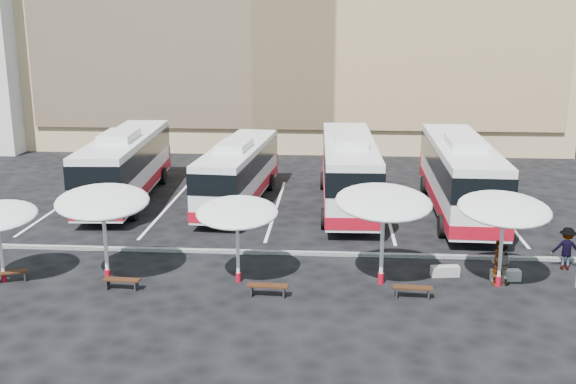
# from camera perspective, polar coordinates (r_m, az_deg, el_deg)

# --- Properties ---
(ground) EXTENTS (120.00, 120.00, 0.00)m
(ground) POSITION_cam_1_polar(r_m,az_deg,el_deg) (29.41, -2.36, -5.57)
(ground) COLOR black
(ground) RESTS_ON ground
(curb_divider) EXTENTS (34.00, 0.25, 0.15)m
(curb_divider) POSITION_cam_1_polar(r_m,az_deg,el_deg) (29.85, -2.26, -5.11)
(curb_divider) COLOR black
(curb_divider) RESTS_ON ground
(bay_lines) EXTENTS (24.15, 12.00, 0.01)m
(bay_lines) POSITION_cam_1_polar(r_m,az_deg,el_deg) (36.99, -1.00, -1.35)
(bay_lines) COLOR white
(bay_lines) RESTS_ON ground
(bus_0) EXTENTS (3.55, 12.98, 4.07)m
(bus_0) POSITION_cam_1_polar(r_m,az_deg,el_deg) (39.46, -13.57, 2.35)
(bus_0) COLOR silver
(bus_0) RESTS_ON ground
(bus_1) EXTENTS (3.39, 11.76, 3.68)m
(bus_1) POSITION_cam_1_polar(r_m,az_deg,el_deg) (37.55, -4.20, 1.80)
(bus_1) COLOR silver
(bus_1) RESTS_ON ground
(bus_2) EXTENTS (3.30, 13.04, 4.12)m
(bus_2) POSITION_cam_1_polar(r_m,az_deg,el_deg) (37.07, 5.16, 1.97)
(bus_2) COLOR silver
(bus_2) RESTS_ON ground
(bus_3) EXTENTS (3.34, 13.36, 4.22)m
(bus_3) POSITION_cam_1_polar(r_m,az_deg,el_deg) (36.76, 14.34, 1.56)
(bus_3) COLOR silver
(bus_3) RESTS_ON ground
(sunshade_1) EXTENTS (4.46, 4.49, 3.77)m
(sunshade_1) POSITION_cam_1_polar(r_m,az_deg,el_deg) (26.96, -15.43, -0.82)
(sunshade_1) COLOR silver
(sunshade_1) RESTS_ON ground
(sunshade_2) EXTENTS (3.37, 3.41, 3.34)m
(sunshade_2) POSITION_cam_1_polar(r_m,az_deg,el_deg) (25.96, -4.33, -1.75)
(sunshade_2) COLOR silver
(sunshade_2) RESTS_ON ground
(sunshade_3) EXTENTS (4.41, 4.44, 3.88)m
(sunshade_3) POSITION_cam_1_polar(r_m,az_deg,el_deg) (25.83, 8.10, -0.88)
(sunshade_3) COLOR silver
(sunshade_3) RESTS_ON ground
(sunshade_4) EXTENTS (3.88, 3.92, 3.65)m
(sunshade_4) POSITION_cam_1_polar(r_m,az_deg,el_deg) (26.66, 17.83, -1.40)
(sunshade_4) COLOR silver
(sunshade_4) RESTS_ON ground
(wood_bench_0) EXTENTS (1.48, 0.91, 0.44)m
(wood_bench_0) POSITION_cam_1_polar(r_m,az_deg,el_deg) (28.80, -22.56, -6.44)
(wood_bench_0) COLOR black
(wood_bench_0) RESTS_ON ground
(wood_bench_1) EXTENTS (1.43, 0.46, 0.43)m
(wood_bench_1) POSITION_cam_1_polar(r_m,az_deg,el_deg) (26.70, -13.89, -7.36)
(wood_bench_1) COLOR black
(wood_bench_1) RESTS_ON ground
(wood_bench_2) EXTENTS (1.54, 0.47, 0.47)m
(wood_bench_2) POSITION_cam_1_polar(r_m,az_deg,el_deg) (25.32, -1.72, -8.09)
(wood_bench_2) COLOR black
(wood_bench_2) RESTS_ON ground
(wood_bench_3) EXTENTS (1.48, 0.48, 0.45)m
(wood_bench_3) POSITION_cam_1_polar(r_m,az_deg,el_deg) (25.60, 10.50, -8.11)
(wood_bench_3) COLOR black
(wood_bench_3) RESTS_ON ground
(conc_bench_0) EXTENTS (1.17, 0.53, 0.42)m
(conc_bench_0) POSITION_cam_1_polar(r_m,az_deg,el_deg) (28.00, 13.15, -6.54)
(conc_bench_0) COLOR gray
(conc_bench_0) RESTS_ON ground
(conc_bench_1) EXTENTS (1.18, 0.52, 0.43)m
(conc_bench_1) POSITION_cam_1_polar(r_m,az_deg,el_deg) (28.20, 17.94, -6.73)
(conc_bench_1) COLOR gray
(conc_bench_1) RESTS_ON ground
(passenger_0) EXTENTS (0.78, 0.71, 1.79)m
(passenger_0) POSITION_cam_1_polar(r_m,az_deg,el_deg) (27.45, 17.45, -5.75)
(passenger_0) COLOR black
(passenger_0) RESTS_ON ground
(passenger_1) EXTENTS (0.93, 0.83, 1.60)m
(passenger_1) POSITION_cam_1_polar(r_m,az_deg,el_deg) (27.62, 17.62, -5.85)
(passenger_1) COLOR black
(passenger_1) RESTS_ON ground
(passenger_3) EXTENTS (1.27, 0.87, 1.80)m
(passenger_3) POSITION_cam_1_polar(r_m,az_deg,el_deg) (30.07, 22.52, -4.43)
(passenger_3) COLOR black
(passenger_3) RESTS_ON ground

